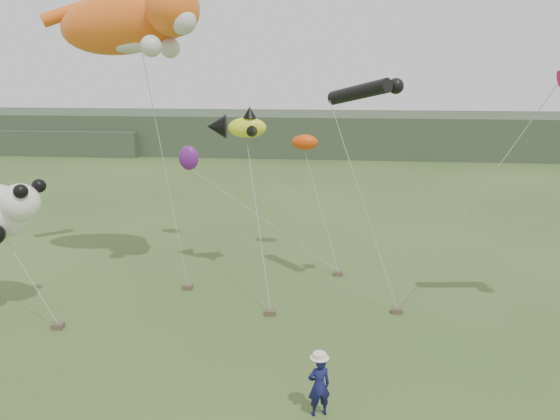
{
  "coord_description": "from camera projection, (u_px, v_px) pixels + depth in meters",
  "views": [
    {
      "loc": [
        2.46,
        -13.14,
        8.12
      ],
      "look_at": [
        0.67,
        3.0,
        4.03
      ],
      "focal_mm": 35.0,
      "sensor_mm": 36.0,
      "label": 1
    }
  ],
  "objects": [
    {
      "name": "headland",
      "position": [
        288.0,
        133.0,
        57.85
      ],
      "size": [
        90.0,
        13.0,
        4.0
      ],
      "color": "#2D3D28",
      "rests_on": "ground"
    },
    {
      "name": "fish_kite",
      "position": [
        236.0,
        126.0,
        20.87
      ],
      "size": [
        2.44,
        1.64,
        1.25
      ],
      "color": "yellow",
      "rests_on": "ground"
    },
    {
      "name": "cat_kite",
      "position": [
        136.0,
        20.0,
        19.83
      ],
      "size": [
        6.74,
        3.6,
        3.05
      ],
      "color": "orange",
      "rests_on": "ground"
    },
    {
      "name": "ground",
      "position": [
        244.0,
        379.0,
        14.91
      ],
      "size": [
        120.0,
        120.0,
        0.0
      ],
      "primitive_type": "plane",
      "color": "#385123",
      "rests_on": "ground"
    },
    {
      "name": "misc_kites",
      "position": [
        234.0,
        152.0,
        24.99
      ],
      "size": [
        6.66,
        2.12,
        1.92
      ],
      "color": "#E8430A",
      "rests_on": "ground"
    },
    {
      "name": "tube_kites",
      "position": [
        498.0,
        77.0,
        16.9
      ],
      "size": [
        9.86,
        4.11,
        1.97
      ],
      "color": "black",
      "rests_on": "ground"
    },
    {
      "name": "festival_attendant",
      "position": [
        319.0,
        386.0,
        13.18
      ],
      "size": [
        0.67,
        0.56,
        1.56
      ],
      "primitive_type": "imported",
      "rotation": [
        0.0,
        0.0,
        3.52
      ],
      "color": "#131548",
      "rests_on": "ground"
    },
    {
      "name": "sandbag_anchors",
      "position": [
        254.0,
        300.0,
        19.84
      ],
      "size": [
        11.5,
        6.15,
        0.18
      ],
      "color": "brown",
      "rests_on": "ground"
    }
  ]
}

